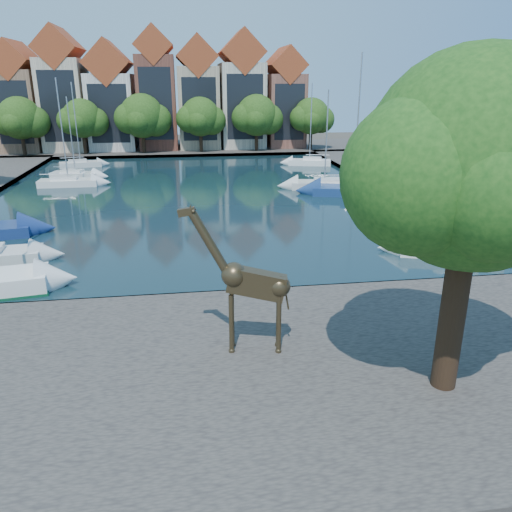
% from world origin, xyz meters
% --- Properties ---
extents(ground, '(160.00, 160.00, 0.00)m').
position_xyz_m(ground, '(0.00, 0.00, 0.00)').
color(ground, '#38332B').
rests_on(ground, ground).
extents(water_basin, '(38.00, 50.00, 0.08)m').
position_xyz_m(water_basin, '(0.00, 24.00, 0.04)').
color(water_basin, black).
rests_on(water_basin, ground).
extents(near_quay, '(50.00, 14.00, 0.50)m').
position_xyz_m(near_quay, '(0.00, -7.00, 0.25)').
color(near_quay, '#4C4842').
rests_on(near_quay, ground).
extents(far_quay, '(60.00, 16.00, 0.50)m').
position_xyz_m(far_quay, '(0.00, 56.00, 0.25)').
color(far_quay, '#4C4842').
rests_on(far_quay, ground).
extents(right_quay, '(14.00, 52.00, 0.50)m').
position_xyz_m(right_quay, '(25.00, 24.00, 0.25)').
color(right_quay, '#4C4842').
rests_on(right_quay, ground).
extents(plane_tree, '(8.32, 6.40, 10.62)m').
position_xyz_m(plane_tree, '(7.62, -9.01, 7.67)').
color(plane_tree, '#332114').
rests_on(plane_tree, near_quay).
extents(townhouse_west_end, '(5.44, 9.18, 14.93)m').
position_xyz_m(townhouse_west_end, '(-23.00, 55.99, 7.36)').
color(townhouse_west_end, '#836047').
rests_on(townhouse_west_end, far_quay).
extents(townhouse_west_mid, '(5.94, 9.18, 16.79)m').
position_xyz_m(townhouse_west_mid, '(-17.00, 55.99, 8.23)').
color(townhouse_west_mid, beige).
rests_on(townhouse_west_mid, far_quay).
extents(townhouse_west_inner, '(6.43, 9.18, 15.15)m').
position_xyz_m(townhouse_west_inner, '(-10.50, 55.99, 7.35)').
color(townhouse_west_inner, silver).
rests_on(townhouse_west_inner, far_quay).
extents(townhouse_center, '(5.44, 9.18, 16.93)m').
position_xyz_m(townhouse_center, '(-4.00, 55.99, 8.36)').
color(townhouse_center, brown).
rests_on(townhouse_center, far_quay).
extents(townhouse_east_inner, '(5.94, 9.18, 15.79)m').
position_xyz_m(townhouse_east_inner, '(2.00, 55.99, 7.73)').
color(townhouse_east_inner, tan).
rests_on(townhouse_east_inner, far_quay).
extents(townhouse_east_mid, '(6.43, 9.18, 16.65)m').
position_xyz_m(townhouse_east_mid, '(8.50, 55.99, 8.10)').
color(townhouse_east_mid, beige).
rests_on(townhouse_east_mid, far_quay).
extents(townhouse_east_end, '(5.44, 9.18, 14.43)m').
position_xyz_m(townhouse_east_end, '(15.00, 55.99, 7.11)').
color(townhouse_east_end, brown).
rests_on(townhouse_east_end, far_quay).
extents(far_tree_far_west, '(7.28, 5.60, 7.68)m').
position_xyz_m(far_tree_far_west, '(-21.90, 50.49, 5.18)').
color(far_tree_far_west, '#332114').
rests_on(far_tree_far_west, far_quay).
extents(far_tree_west, '(6.76, 5.20, 7.36)m').
position_xyz_m(far_tree_west, '(-13.91, 50.49, 5.08)').
color(far_tree_west, '#332114').
rests_on(far_tree_west, far_quay).
extents(far_tree_mid_west, '(7.80, 6.00, 8.00)m').
position_xyz_m(far_tree_mid_west, '(-5.89, 50.49, 5.29)').
color(far_tree_mid_west, '#332114').
rests_on(far_tree_mid_west, far_quay).
extents(far_tree_mid_east, '(7.02, 5.40, 7.52)m').
position_xyz_m(far_tree_mid_east, '(2.10, 50.49, 5.13)').
color(far_tree_mid_east, '#332114').
rests_on(far_tree_mid_east, far_quay).
extents(far_tree_east, '(7.54, 5.80, 7.84)m').
position_xyz_m(far_tree_east, '(10.11, 50.49, 5.24)').
color(far_tree_east, '#332114').
rests_on(far_tree_east, far_quay).
extents(far_tree_far_east, '(6.76, 5.20, 7.36)m').
position_xyz_m(far_tree_far_east, '(18.09, 50.49, 5.08)').
color(far_tree_far_east, '#332114').
rests_on(far_tree_far_east, far_quay).
extents(giraffe_statue, '(3.85, 0.98, 5.50)m').
position_xyz_m(giraffe_statue, '(1.40, -5.72, 3.20)').
color(giraffe_statue, '#3C311E').
rests_on(giraffe_statue, near_quay).
extents(sailboat_left_c, '(5.71, 2.01, 10.28)m').
position_xyz_m(sailboat_left_c, '(-12.17, 29.63, 0.60)').
color(sailboat_left_c, silver).
rests_on(sailboat_left_c, water_basin).
extents(sailboat_left_d, '(5.44, 3.03, 8.46)m').
position_xyz_m(sailboat_left_d, '(-12.32, 34.10, 0.56)').
color(sailboat_left_d, silver).
rests_on(sailboat_left_d, water_basin).
extents(sailboat_left_e, '(5.12, 2.76, 9.87)m').
position_xyz_m(sailboat_left_e, '(-13.13, 41.59, 0.60)').
color(sailboat_left_e, silver).
rests_on(sailboat_left_e, water_basin).
extents(sailboat_right_a, '(6.26, 3.82, 10.47)m').
position_xyz_m(sailboat_right_a, '(15.00, 4.37, 0.59)').
color(sailboat_right_a, white).
rests_on(sailboat_right_a, water_basin).
extents(sailboat_right_b, '(7.86, 4.49, 12.29)m').
position_xyz_m(sailboat_right_b, '(14.77, 21.48, 0.67)').
color(sailboat_right_b, navy).
rests_on(sailboat_right_b, water_basin).
extents(sailboat_right_c, '(6.72, 3.27, 9.24)m').
position_xyz_m(sailboat_right_c, '(12.89, 24.61, 0.63)').
color(sailboat_right_c, silver).
rests_on(sailboat_right_c, water_basin).
extents(sailboat_right_d, '(5.49, 3.05, 9.75)m').
position_xyz_m(sailboat_right_d, '(15.00, 38.94, 0.63)').
color(sailboat_right_d, white).
rests_on(sailboat_right_d, water_basin).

